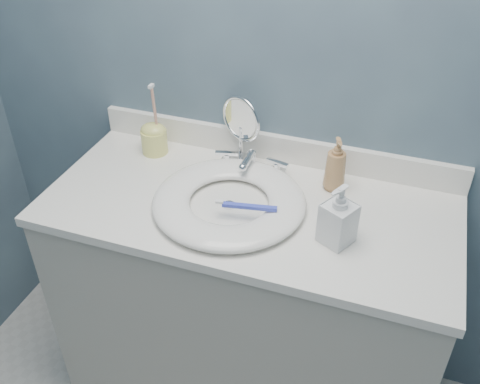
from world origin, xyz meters
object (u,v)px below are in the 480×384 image
at_px(soap_bottle_clear, 339,215).
at_px(toothbrush_holder, 154,137).
at_px(soap_bottle_amber, 336,164).
at_px(makeup_mirror, 241,126).

bearing_deg(soap_bottle_clear, toothbrush_holder, -172.64).
bearing_deg(toothbrush_holder, soap_bottle_clear, -20.64).
distance_m(soap_bottle_amber, toothbrush_holder, 0.61).
bearing_deg(makeup_mirror, soap_bottle_clear, -15.42).
height_order(soap_bottle_amber, toothbrush_holder, toothbrush_holder).
relative_size(makeup_mirror, soap_bottle_amber, 1.33).
relative_size(soap_bottle_clear, toothbrush_holder, 0.71).
distance_m(makeup_mirror, soap_bottle_clear, 0.48).
relative_size(soap_bottle_amber, soap_bottle_clear, 0.97).
height_order(makeup_mirror, toothbrush_holder, toothbrush_holder).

